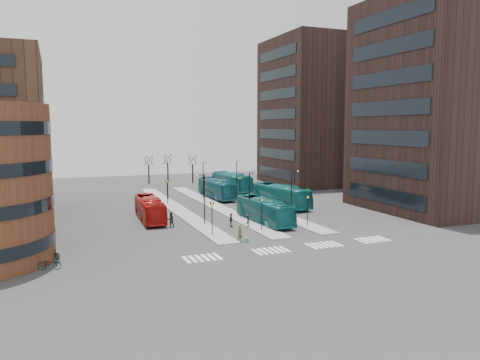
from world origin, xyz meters
name	(u,v)px	position (x,y,z in m)	size (l,w,h in m)	color
ground	(300,260)	(0.00, 0.00, 0.00)	(160.00, 160.00, 0.00)	#2E2E30
island_left	(176,208)	(-4.00, 30.00, 0.07)	(2.50, 45.00, 0.15)	gray
island_mid	(215,206)	(2.00, 30.00, 0.07)	(2.50, 45.00, 0.15)	gray
island_right	(252,204)	(8.00, 30.00, 0.07)	(2.50, 45.00, 0.15)	gray
suitcase	(247,240)	(-1.99, 7.80, 0.26)	(0.42, 0.33, 0.52)	#1B4A99
red_bus	(150,209)	(-9.22, 22.88, 1.51)	(2.53, 10.83, 3.02)	#A6110C
teal_bus_a	(265,210)	(3.89, 16.22, 1.57)	(2.64, 11.28, 3.14)	#135E60
teal_bus_b	(217,189)	(4.84, 37.58, 1.63)	(2.74, 11.73, 3.27)	#12525E
teal_bus_c	(281,196)	(11.23, 26.19, 1.68)	(2.82, 12.07, 3.36)	#136160
teal_bus_d	(232,182)	(10.20, 44.78, 1.72)	(2.89, 12.34, 3.44)	#15686C
traveller	(240,234)	(-2.52, 8.36, 0.88)	(0.64, 0.42, 1.76)	brown
commuter_a	(171,220)	(-7.63, 18.07, 0.91)	(0.89, 0.69, 1.82)	black
commuter_b	(231,220)	(-0.83, 15.56, 0.83)	(0.97, 0.41, 1.66)	black
commuter_c	(247,220)	(0.90, 14.58, 0.84)	(1.09, 0.63, 1.68)	black
bicycle_near	(50,264)	(-21.00, 5.40, 0.50)	(0.66, 1.90, 1.00)	gray
bicycle_mid	(50,255)	(-21.00, 8.30, 0.46)	(0.44, 1.55, 0.93)	gray
bicycle_far	(50,255)	(-21.00, 8.33, 0.46)	(0.61, 1.74, 0.91)	gray
crosswalk_stripes	(296,248)	(1.75, 4.00, 0.01)	(22.35, 2.40, 0.01)	silver
tower_near	(444,106)	(31.98, 16.00, 15.00)	(20.12, 20.00, 30.00)	black
tower_far	(319,112)	(31.98, 50.00, 15.00)	(20.12, 20.00, 30.00)	black
sign_poles	(229,197)	(1.60, 23.00, 2.41)	(12.45, 22.12, 3.65)	black
lamp_posts	(223,184)	(2.64, 28.00, 3.58)	(14.04, 20.24, 6.12)	black
bare_trees	(170,170)	(2.67, 62.67, 2.72)	(10.97, 8.14, 5.90)	black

